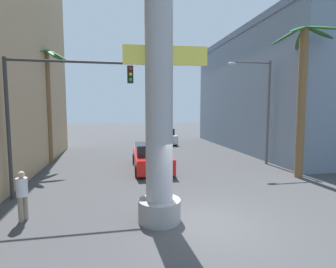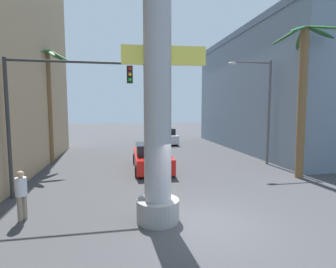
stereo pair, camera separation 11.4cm
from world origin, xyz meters
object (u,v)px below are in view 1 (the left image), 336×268
object	(u,v)px
traffic_light_mast	(56,99)
palm_tree_mid_left	(47,90)
car_lead	(152,157)
neon_sign_pole	(159,82)
pedestrian_curb_left	(22,192)
car_far	(163,136)
palm_tree_near_right	(302,89)
street_lamp	(261,101)

from	to	relation	value
traffic_light_mast	palm_tree_mid_left	size ratio (longest dim) A/B	0.76
car_lead	palm_tree_mid_left	size ratio (longest dim) A/B	0.66
neon_sign_pole	pedestrian_curb_left	size ratio (longest dim) A/B	6.22
neon_sign_pole	pedestrian_curb_left	xyz separation A→B (m)	(-4.27, 0.85, -3.43)
car_far	traffic_light_mast	bearing A→B (deg)	-114.82
palm_tree_near_right	car_lead	bearing A→B (deg)	155.82
palm_tree_mid_left	street_lamp	bearing A→B (deg)	-12.87
neon_sign_pole	street_lamp	world-z (taller)	neon_sign_pole
traffic_light_mast	car_far	distance (m)	16.92
neon_sign_pole	street_lamp	xyz separation A→B (m)	(7.68, 7.21, -0.33)
palm_tree_near_right	palm_tree_mid_left	world-z (taller)	palm_tree_near_right
car_far	palm_tree_mid_left	distance (m)	12.68
street_lamp	car_far	xyz separation A→B (m)	(-4.32, 11.02, -3.30)
pedestrian_curb_left	neon_sign_pole	bearing A→B (deg)	-11.26
street_lamp	pedestrian_curb_left	world-z (taller)	street_lamp
car_lead	palm_tree_near_right	bearing A→B (deg)	-24.18
neon_sign_pole	car_far	xyz separation A→B (m)	(3.36, 18.23, -3.63)
neon_sign_pole	street_lamp	size ratio (longest dim) A/B	1.54
car_lead	car_far	world-z (taller)	same
car_lead	street_lamp	bearing A→B (deg)	0.76
street_lamp	palm_tree_mid_left	bearing A→B (deg)	167.13
palm_tree_near_right	palm_tree_mid_left	distance (m)	15.02
car_far	street_lamp	bearing A→B (deg)	-68.60
neon_sign_pole	pedestrian_curb_left	distance (m)	5.54
pedestrian_curb_left	street_lamp	bearing A→B (deg)	28.01
palm_tree_near_right	palm_tree_mid_left	xyz separation A→B (m)	(-13.59, 6.40, 0.19)
car_lead	palm_tree_near_right	xyz separation A→B (m)	(7.25, -3.26, 3.85)
neon_sign_pole	car_lead	distance (m)	8.03
street_lamp	palm_tree_mid_left	world-z (taller)	palm_tree_mid_left
street_lamp	car_lead	bearing A→B (deg)	-179.24
palm_tree_mid_left	traffic_light_mast	bearing A→B (deg)	-73.95
car_lead	car_far	distance (m)	11.43
traffic_light_mast	car_far	size ratio (longest dim) A/B	1.19
car_lead	pedestrian_curb_left	distance (m)	7.99
street_lamp	car_far	size ratio (longest dim) A/B	1.38
neon_sign_pole	palm_tree_near_right	distance (m)	8.83
palm_tree_near_right	palm_tree_mid_left	size ratio (longest dim) A/B	1.04
traffic_light_mast	pedestrian_curb_left	world-z (taller)	traffic_light_mast
street_lamp	palm_tree_near_right	size ratio (longest dim) A/B	0.85
traffic_light_mast	palm_tree_near_right	xyz separation A→B (m)	(11.55, 0.70, 0.59)
neon_sign_pole	car_far	bearing A→B (deg)	79.56
car_far	palm_tree_mid_left	bearing A→B (deg)	-138.49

